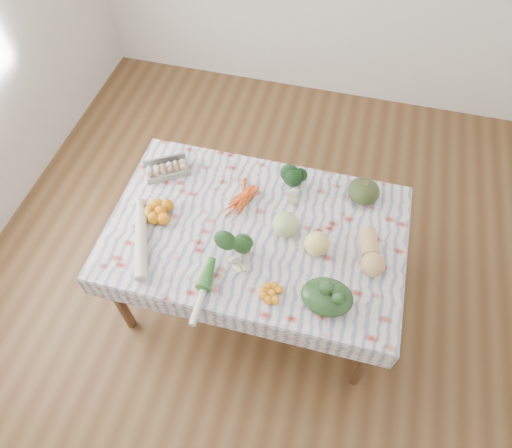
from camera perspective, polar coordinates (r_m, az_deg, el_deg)
name	(u,v)px	position (r m, az deg, el deg)	size (l,w,h in m)	color
ground	(256,291)	(3.21, 0.00, -8.40)	(4.50, 4.50, 0.00)	#55381D
dining_table	(256,238)	(2.62, 0.00, -1.77)	(1.60, 1.00, 0.75)	brown
tablecloth	(256,231)	(2.56, 0.00, -0.82)	(1.66, 1.06, 0.01)	silver
egg_carton	(167,171)	(2.83, -11.03, 6.53)	(0.26, 0.10, 0.07)	#9F9F9B
carrot_bunch	(245,201)	(2.65, -1.41, 2.93)	(0.23, 0.21, 0.04)	#F05218
kale_bunch	(296,183)	(2.68, 4.96, 5.17)	(0.16, 0.14, 0.14)	#123514
kabocha_squash	(364,191)	(2.71, 13.32, 4.02)	(0.18, 0.18, 0.12)	#384822
cabbage	(286,224)	(2.49, 3.74, -0.06)	(0.15, 0.15, 0.15)	#AFCF80
butternut_squash	(371,252)	(2.48, 14.20, -3.36)	(0.13, 0.27, 0.13)	tan
orange_cluster	(160,211)	(2.64, -11.86, 1.55)	(0.22, 0.22, 0.07)	orange
broccoli	(233,250)	(2.41, -2.92, -3.27)	(0.16, 0.16, 0.12)	#235220
mandarin_cluster	(272,293)	(2.33, 1.96, -8.59)	(0.15, 0.15, 0.05)	orange
grapefruit	(317,244)	(2.44, 7.63, -2.45)	(0.14, 0.14, 0.14)	#F3E778
spinach_bag	(327,297)	(2.31, 8.86, -8.97)	(0.26, 0.21, 0.12)	#1B3819
daikon	(141,243)	(2.54, -14.17, -2.35)	(0.07, 0.07, 0.46)	beige
leek	(203,292)	(2.35, -6.70, -8.47)	(0.04, 0.04, 0.36)	silver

